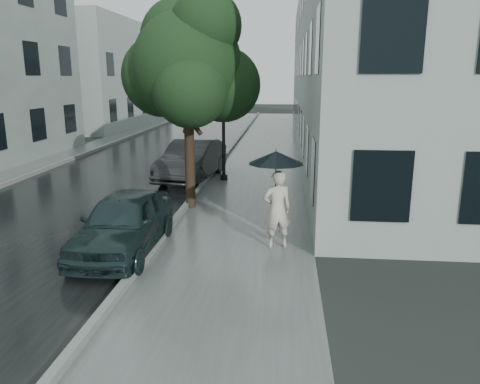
# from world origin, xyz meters

# --- Properties ---
(ground) EXTENTS (120.00, 120.00, 0.00)m
(ground) POSITION_xyz_m (0.00, 0.00, 0.00)
(ground) COLOR black
(ground) RESTS_ON ground
(sidewalk) EXTENTS (3.50, 60.00, 0.01)m
(sidewalk) POSITION_xyz_m (0.25, 12.00, 0.00)
(sidewalk) COLOR slate
(sidewalk) RESTS_ON ground
(kerb_near) EXTENTS (0.15, 60.00, 0.15)m
(kerb_near) POSITION_xyz_m (-1.57, 12.00, 0.07)
(kerb_near) COLOR slate
(kerb_near) RESTS_ON ground
(asphalt_road) EXTENTS (6.85, 60.00, 0.00)m
(asphalt_road) POSITION_xyz_m (-5.08, 12.00, 0.00)
(asphalt_road) COLOR black
(asphalt_road) RESTS_ON ground
(kerb_far) EXTENTS (0.15, 60.00, 0.15)m
(kerb_far) POSITION_xyz_m (-8.57, 12.00, 0.07)
(kerb_far) COLOR slate
(kerb_far) RESTS_ON ground
(sidewalk_far) EXTENTS (1.70, 60.00, 0.01)m
(sidewalk_far) POSITION_xyz_m (-9.50, 12.00, 0.00)
(sidewalk_far) COLOR #4C5451
(sidewalk_far) RESTS_ON ground
(building_near) EXTENTS (7.02, 36.00, 9.00)m
(building_near) POSITION_xyz_m (5.47, 19.50, 4.50)
(building_near) COLOR #8D9A94
(building_near) RESTS_ON ground
(building_far_b) EXTENTS (7.02, 18.00, 8.00)m
(building_far_b) POSITION_xyz_m (-13.77, 30.00, 4.00)
(building_far_b) COLOR #8D9A94
(building_far_b) RESTS_ON ground
(pedestrian) EXTENTS (0.75, 0.61, 1.78)m
(pedestrian) POSITION_xyz_m (1.16, 2.00, 0.90)
(pedestrian) COLOR beige
(pedestrian) RESTS_ON sidewalk
(umbrella) EXTENTS (1.26, 1.26, 1.33)m
(umbrella) POSITION_xyz_m (1.11, 1.96, 2.08)
(umbrella) COLOR black
(umbrella) RESTS_ON ground
(street_tree) EXTENTS (4.04, 3.67, 6.06)m
(street_tree) POSITION_xyz_m (-1.45, 5.25, 4.09)
(street_tree) COLOR #332619
(street_tree) RESTS_ON ground
(lamp_post) EXTENTS (0.84, 0.36, 4.83)m
(lamp_post) POSITION_xyz_m (-1.12, 9.02, 2.77)
(lamp_post) COLOR black
(lamp_post) RESTS_ON ground
(car_near) EXTENTS (1.57, 3.87, 1.32)m
(car_near) POSITION_xyz_m (-2.20, 1.46, 0.66)
(car_near) COLOR #182828
(car_near) RESTS_ON ground
(car_far) EXTENTS (2.14, 4.59, 1.46)m
(car_far) POSITION_xyz_m (-2.20, 9.10, 0.73)
(car_far) COLOR #25272A
(car_far) RESTS_ON ground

